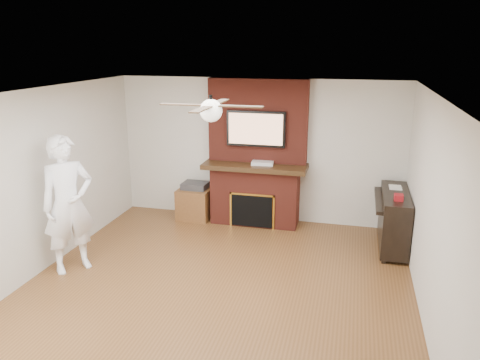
% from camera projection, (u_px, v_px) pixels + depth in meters
% --- Properties ---
extents(room_shell, '(5.36, 5.86, 2.86)m').
position_uv_depth(room_shell, '(212.00, 199.00, 5.63)').
color(room_shell, brown).
rests_on(room_shell, ground).
extents(fireplace, '(1.78, 0.64, 2.50)m').
position_uv_depth(fireplace, '(256.00, 168.00, 8.08)').
color(fireplace, maroon).
rests_on(fireplace, ground).
extents(tv, '(1.00, 0.08, 0.60)m').
position_uv_depth(tv, '(256.00, 129.00, 7.84)').
color(tv, black).
rests_on(tv, fireplace).
extents(ceiling_fan, '(1.21, 1.21, 0.31)m').
position_uv_depth(ceiling_fan, '(211.00, 110.00, 5.33)').
color(ceiling_fan, black).
rests_on(ceiling_fan, room_shell).
extents(person, '(0.81, 0.84, 1.92)m').
position_uv_depth(person, '(68.00, 204.00, 6.34)').
color(person, white).
rests_on(person, ground).
extents(side_table, '(0.59, 0.59, 0.66)m').
position_uv_depth(side_table, '(196.00, 202.00, 8.46)').
color(side_table, brown).
rests_on(side_table, ground).
extents(piano, '(0.51, 1.36, 0.97)m').
position_uv_depth(piano, '(394.00, 218.00, 7.19)').
color(piano, black).
rests_on(piano, ground).
extents(cable_box, '(0.38, 0.24, 0.05)m').
position_uv_depth(cable_box, '(263.00, 163.00, 7.93)').
color(cable_box, silver).
rests_on(cable_box, fireplace).
extents(candle_orange, '(0.07, 0.07, 0.11)m').
position_uv_depth(candle_orange, '(245.00, 223.00, 8.14)').
color(candle_orange, orange).
rests_on(candle_orange, ground).
extents(candle_green, '(0.07, 0.07, 0.08)m').
position_uv_depth(candle_green, '(251.00, 223.00, 8.15)').
color(candle_green, '#2D712E').
rests_on(candle_green, ground).
extents(candle_cream, '(0.08, 0.08, 0.12)m').
position_uv_depth(candle_cream, '(258.00, 223.00, 8.11)').
color(candle_cream, beige).
rests_on(candle_cream, ground).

